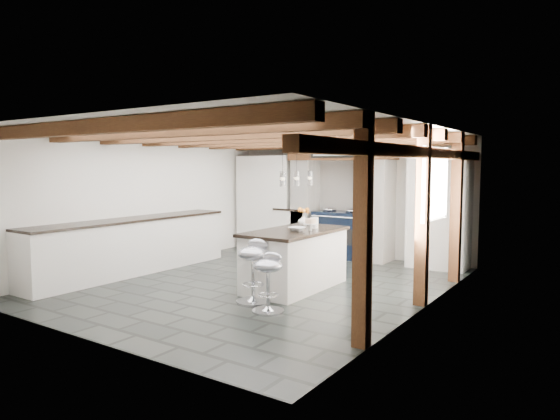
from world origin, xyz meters
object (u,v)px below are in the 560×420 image
Objects in this scene: kitchen_island at (295,258)px; bar_stool_near at (268,275)px; bar_stool_far at (254,263)px; range_cooker at (341,234)px.

kitchen_island is 2.37× the size of bar_stool_near.
kitchen_island is 0.98m from bar_stool_far.
range_cooker is at bearing 86.98° from bar_stool_far.
bar_stool_near is 0.88× the size of bar_stool_far.
kitchen_island is at bearing 76.31° from bar_stool_far.
bar_stool_far is at bearing -91.55° from kitchen_island.
kitchen_island reaches higher than bar_stool_far.
range_cooker is 3.64m from bar_stool_far.
range_cooker reaches higher than bar_stool_far.
range_cooker is 0.57× the size of kitchen_island.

